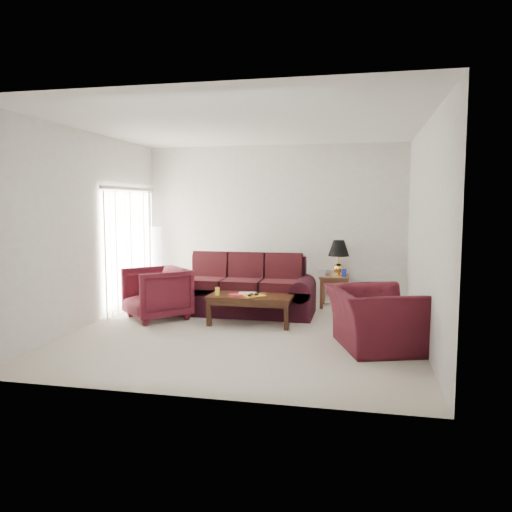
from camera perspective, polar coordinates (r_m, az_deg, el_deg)
The scene contains 19 objects.
floor at distance 7.43m, azimuth -1.38°, elevation -8.76°, with size 5.00×5.00×0.00m, color #B8AF9D.
blinds at distance 9.28m, azimuth -14.18°, elevation 0.79°, with size 0.10×2.00×2.16m, color silver.
sofa at distance 8.58m, azimuth -1.42°, elevation -3.40°, with size 2.40×1.04×0.98m, color black, non-canonical shape.
throw_pillow at distance 9.49m, azimuth -3.39°, elevation -0.92°, with size 0.43×0.12×0.43m, color black.
end_table at distance 9.29m, azimuth 8.95°, elevation -4.01°, with size 0.53×0.53×0.58m, color #523A1C, non-canonical shape.
table_lamp at distance 9.25m, azimuth 9.42°, elevation -0.20°, with size 0.39×0.39×0.65m, color gold, non-canonical shape.
clock at distance 9.09m, azimuth 7.49°, elevation -1.89°, with size 0.14×0.05×0.14m, color silver.
blue_canister at distance 9.11m, azimuth 10.01°, elevation -1.92°, with size 0.09×0.09×0.14m, color navy.
picture_frame at distance 9.44m, azimuth 8.24°, elevation -1.50°, with size 0.15×0.02×0.18m, color silver.
floor_lamp at distance 10.08m, azimuth -11.31°, elevation -0.75°, with size 0.24×0.24×1.46m, color white, non-canonical shape.
armchair_left at distance 8.38m, azimuth -11.28°, elevation -4.19°, with size 0.91×0.94×0.85m, color #46101A.
armchair_right at distance 6.76m, azimuth 13.31°, elevation -6.98°, with size 1.21×1.06×0.79m, color #3B0D16.
coffee_table at distance 7.91m, azimuth -0.57°, elevation -6.12°, with size 1.32×0.66×0.46m, color black, non-canonical shape.
magazine_red at distance 7.85m, azimuth -2.20°, elevation -4.43°, with size 0.26×0.19×0.01m, color red.
magazine_white at distance 7.95m, azimuth -0.98°, elevation -4.30°, with size 0.28×0.21×0.02m, color silver.
magazine_orange at distance 7.78m, azimuth -0.28°, elevation -4.51°, with size 0.31×0.24×0.02m, color orange.
remote_a at distance 7.72m, azimuth -0.64°, elevation -4.44°, with size 0.05×0.18×0.02m, color black.
remote_b at distance 7.81m, azimuth 0.09°, elevation -4.33°, with size 0.05×0.18×0.02m, color black.
yellow_glass at distance 7.85m, azimuth -4.44°, elevation -4.03°, with size 0.07×0.07×0.13m, color yellow.
Camera 1 is at (1.67, -6.99, 1.89)m, focal length 35.00 mm.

